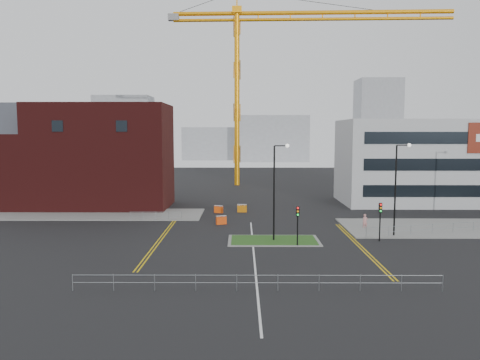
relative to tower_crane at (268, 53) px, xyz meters
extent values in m
plane|color=black|center=(-3.93, -54.79, -25.21)|extent=(200.00, 200.00, 0.00)
cube|color=slate|center=(-23.93, -32.79, -25.15)|extent=(28.00, 8.00, 0.12)
cube|color=slate|center=(18.07, -40.79, -25.15)|extent=(24.00, 10.00, 0.12)
cube|color=slate|center=(-1.93, -46.79, -25.17)|extent=(8.60, 4.60, 0.08)
cube|color=#2A521B|center=(-1.93, -46.79, -25.15)|extent=(8.00, 4.00, 0.12)
cube|color=#471211|center=(-23.93, -26.79, -18.21)|extent=(18.00, 10.00, 14.00)
cube|color=black|center=(-27.93, -31.81, -14.21)|extent=(1.40, 0.10, 1.40)
cube|color=black|center=(-19.93, -31.81, -14.21)|extent=(1.40, 0.10, 1.40)
cube|color=#471211|center=(-35.93, -26.79, -20.21)|extent=(6.00, 10.00, 10.00)
cube|color=#2D3038|center=(-35.93, -26.79, -15.21)|extent=(6.40, 8.49, 8.49)
cube|color=#B6B8BC|center=(22.07, -22.79, -19.21)|extent=(25.00, 12.00, 12.00)
cube|color=black|center=(22.07, -28.81, -22.72)|extent=(22.00, 0.10, 1.60)
cube|color=black|center=(22.07, -28.81, -19.21)|extent=(22.00, 0.10, 1.60)
cube|color=black|center=(22.07, -28.81, -15.71)|extent=(22.00, 0.10, 1.60)
cylinder|color=orange|center=(-5.93, 0.21, -9.00)|extent=(1.00, 1.00, 32.43)
cube|color=orange|center=(-5.93, 0.21, 7.82)|extent=(1.86, 1.86, 1.20)
cylinder|color=orange|center=(-5.93, 0.21, 9.22)|extent=(0.24, 0.24, 4.00)
cylinder|color=orange|center=(14.06, -0.49, 7.22)|extent=(40.00, 2.18, 0.80)
cylinder|color=orange|center=(-11.93, 0.41, 7.22)|extent=(12.02, 1.21, 0.80)
cube|color=gray|center=(-17.92, 0.62, 6.62)|extent=(2.04, 1.27, 1.20)
cylinder|color=black|center=(-1.93, -46.79, -20.71)|extent=(0.16, 0.16, 9.00)
cylinder|color=black|center=(-1.33, -46.79, -16.21)|extent=(1.20, 0.10, 0.10)
sphere|color=silver|center=(-0.73, -46.79, -16.21)|extent=(0.36, 0.36, 0.36)
cylinder|color=black|center=(10.07, -44.79, -20.71)|extent=(0.16, 0.16, 9.00)
cylinder|color=black|center=(10.67, -44.79, -16.21)|extent=(1.20, 0.10, 0.10)
sphere|color=silver|center=(11.27, -44.79, -16.21)|extent=(0.36, 0.36, 0.36)
cylinder|color=black|center=(0.07, -48.79, -23.71)|extent=(0.12, 0.12, 3.00)
cube|color=black|center=(0.07, -48.79, -22.01)|extent=(0.28, 0.22, 0.90)
sphere|color=red|center=(0.07, -48.92, -21.71)|extent=(0.18, 0.18, 0.18)
sphere|color=orange|center=(0.07, -48.92, -22.01)|extent=(0.18, 0.18, 0.18)
sphere|color=#0CCC33|center=(0.07, -48.92, -22.31)|extent=(0.18, 0.18, 0.18)
cylinder|color=black|center=(8.07, -46.79, -23.71)|extent=(0.12, 0.12, 3.00)
cube|color=black|center=(8.07, -46.79, -22.01)|extent=(0.28, 0.22, 0.90)
sphere|color=red|center=(8.07, -46.92, -21.71)|extent=(0.18, 0.18, 0.18)
sphere|color=orange|center=(8.07, -46.92, -22.01)|extent=(0.18, 0.18, 0.18)
sphere|color=#0CCC33|center=(8.07, -46.92, -22.31)|extent=(0.18, 0.18, 0.18)
cylinder|color=gray|center=(-3.93, -60.79, -24.16)|extent=(24.00, 0.04, 0.04)
cylinder|color=gray|center=(-3.93, -60.79, -24.66)|extent=(24.00, 0.04, 0.04)
cylinder|color=gray|center=(-15.93, -60.79, -24.66)|extent=(0.05, 0.05, 1.10)
cylinder|color=gray|center=(8.07, -60.79, -24.66)|extent=(0.05, 0.05, 1.10)
cylinder|color=gray|center=(-14.93, -36.79, -24.16)|extent=(6.00, 0.04, 0.04)
cylinder|color=gray|center=(-14.93, -36.79, -24.66)|extent=(6.00, 0.04, 0.04)
cylinder|color=gray|center=(-17.93, -36.79, -24.66)|extent=(0.05, 0.05, 1.10)
cylinder|color=gray|center=(-11.93, -36.79, -24.66)|extent=(0.05, 0.05, 1.10)
cylinder|color=gray|center=(16.57, -43.29, -24.16)|extent=(19.01, 5.04, 0.04)
cylinder|color=gray|center=(16.57, -43.29, -24.66)|extent=(19.01, 5.04, 0.04)
cylinder|color=gray|center=(7.07, -45.79, -24.66)|extent=(0.05, 0.05, 1.10)
cube|color=silver|center=(-3.93, -52.79, -25.21)|extent=(0.15, 30.00, 0.01)
cube|color=gold|center=(-12.93, -44.79, -25.21)|extent=(0.12, 24.00, 0.01)
cube|color=gold|center=(-12.63, -44.79, -25.21)|extent=(0.12, 24.00, 0.01)
cube|color=gold|center=(5.57, -48.79, -25.21)|extent=(0.12, 20.00, 0.01)
cube|color=gold|center=(5.87, -48.79, -25.21)|extent=(0.12, 20.00, 0.01)
cube|color=gray|center=(-43.93, 65.21, -14.21)|extent=(18.00, 12.00, 22.00)
cube|color=gray|center=(6.07, 75.21, -17.21)|extent=(24.00, 12.00, 16.00)
cube|color=gray|center=(41.07, 70.21, -11.21)|extent=(14.00, 12.00, 28.00)
cube|color=gray|center=(-11.93, 85.21, -19.21)|extent=(30.00, 12.00, 12.00)
imported|color=tan|center=(8.13, -41.29, -24.40)|extent=(0.66, 0.51, 1.62)
cube|color=#ED460D|center=(-7.25, -38.79, -24.73)|extent=(1.21, 0.69, 0.95)
cube|color=silver|center=(-7.25, -38.79, -24.31)|extent=(1.21, 0.69, 0.11)
cube|color=#FD500E|center=(-7.93, -31.33, -24.75)|extent=(1.17, 0.77, 0.93)
cube|color=silver|center=(-7.93, -31.33, -24.33)|extent=(1.17, 0.77, 0.11)
cube|color=#CA6D0B|center=(-4.93, -30.79, -24.71)|extent=(1.24, 0.52, 1.00)
cube|color=silver|center=(-4.93, -30.79, -24.26)|extent=(1.24, 0.52, 0.12)
camera|label=1|loc=(-4.91, -90.21, -14.94)|focal=35.00mm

